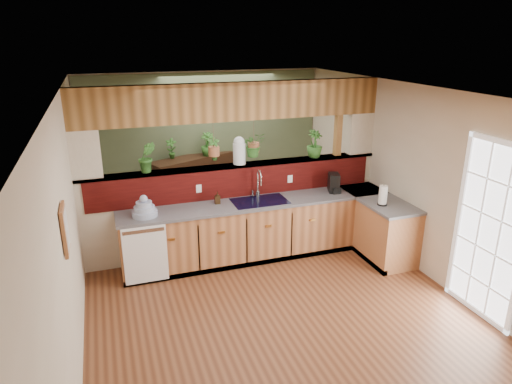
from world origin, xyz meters
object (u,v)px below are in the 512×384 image
object	(u,v)px
coffee_maker	(334,184)
paper_towel	(383,196)
dish_stack	(144,209)
soap_dispenser	(217,198)
glass_jar	(239,150)
shelving_console	(193,185)
faucet	(258,183)

from	to	relation	value
coffee_maker	paper_towel	distance (m)	0.84
dish_stack	soap_dispenser	world-z (taller)	dish_stack
soap_dispenser	glass_jar	bearing A→B (deg)	32.71
soap_dispenser	paper_towel	world-z (taller)	paper_towel
paper_towel	shelving_console	distance (m)	3.75
glass_jar	coffee_maker	bearing A→B (deg)	-13.87
faucet	coffee_maker	xyz separation A→B (m)	(1.20, -0.14, -0.10)
soap_dispenser	faucet	bearing A→B (deg)	4.75
faucet	glass_jar	distance (m)	0.56
soap_dispenser	coffee_maker	size ratio (longest dim) A/B	0.60
soap_dispenser	shelving_console	bearing A→B (deg)	88.46
dish_stack	paper_towel	size ratio (longest dim) A/B	1.12
paper_towel	shelving_console	xyz separation A→B (m)	(-2.19, 3.00, -0.54)
coffee_maker	glass_jar	world-z (taller)	glass_jar
paper_towel	shelving_console	world-z (taller)	paper_towel
faucet	coffee_maker	distance (m)	1.22
coffee_maker	shelving_console	xyz separation A→B (m)	(-1.80, 2.25, -0.53)
glass_jar	soap_dispenser	bearing A→B (deg)	-147.29
faucet	paper_towel	size ratio (longest dim) A/B	1.41
glass_jar	shelving_console	world-z (taller)	glass_jar
shelving_console	faucet	bearing A→B (deg)	-98.51
faucet	coffee_maker	world-z (taller)	faucet
soap_dispenser	glass_jar	distance (m)	0.79
faucet	dish_stack	world-z (taller)	faucet
soap_dispenser	dish_stack	bearing A→B (deg)	-172.09
coffee_maker	dish_stack	bearing A→B (deg)	-159.90
faucet	dish_stack	distance (m)	1.72
glass_jar	shelving_console	distance (m)	2.23
faucet	glass_jar	xyz separation A→B (m)	(-0.23, 0.22, 0.47)
dish_stack	faucet	bearing A→B (deg)	6.71
shelving_console	soap_dispenser	bearing A→B (deg)	-115.67
dish_stack	coffee_maker	distance (m)	2.91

